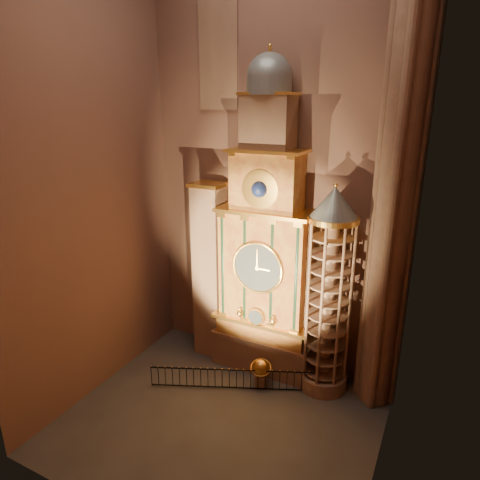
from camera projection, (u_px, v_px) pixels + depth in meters
The scene contains 11 objects.
floor at pixel (221, 420), 20.14m from camera, with size 14.00×14.00×0.00m, color #383330.
wall_back at pixel (275, 169), 21.84m from camera, with size 22.00×22.00×0.00m, color brown.
wall_left at pixel (85, 176), 19.76m from camera, with size 22.00×22.00×0.00m, color brown.
wall_right at pixel (406, 209), 13.74m from camera, with size 22.00×22.00×0.00m, color brown.
astronomical_clock at pixel (266, 255), 22.29m from camera, with size 5.60×2.41×16.70m.
portrait_tower at pixel (210, 271), 24.24m from camera, with size 1.80×1.60×10.20m.
stair_turret at pixel (328, 294), 21.00m from camera, with size 2.50×2.50×10.80m.
gothic_pier at pixel (398, 182), 18.37m from camera, with size 2.04×2.04×22.00m.
stained_glass_window at pixel (218, 56), 21.45m from camera, with size 2.20×0.14×5.20m.
celestial_globe at pixel (261, 371), 22.25m from camera, with size 1.38×1.34×1.59m.
iron_railing at pixel (233, 379), 22.12m from camera, with size 7.86×3.47×1.13m.
Camera 1 is at (8.28, -14.34, 14.30)m, focal length 32.00 mm.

